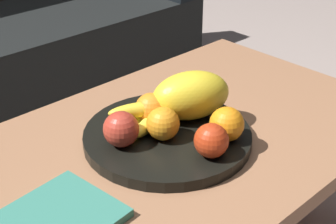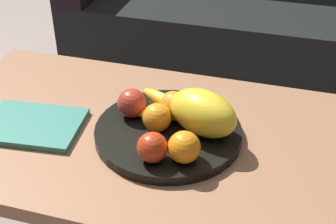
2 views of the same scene
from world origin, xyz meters
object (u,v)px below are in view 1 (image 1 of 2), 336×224
(fruit_bowl, at_px, (168,137))
(orange_front, at_px, (163,124))
(apple_front, at_px, (121,129))
(melon_large_front, at_px, (191,95))
(apple_left, at_px, (211,141))
(orange_left, at_px, (151,109))
(coffee_table, at_px, (154,165))
(banana_bunch, at_px, (148,116))
(orange_right, at_px, (227,124))

(fruit_bowl, xyz_separation_m, orange_front, (-0.03, -0.01, 0.05))
(orange_front, height_order, apple_front, apple_front)
(melon_large_front, distance_m, apple_left, 0.16)
(orange_front, bearing_deg, orange_left, 69.49)
(melon_large_front, height_order, orange_front, melon_large_front)
(orange_left, bearing_deg, apple_front, -167.55)
(fruit_bowl, bearing_deg, orange_left, 91.30)
(fruit_bowl, distance_m, melon_large_front, 0.11)
(melon_large_front, bearing_deg, apple_front, 174.88)
(fruit_bowl, bearing_deg, coffee_table, 177.08)
(coffee_table, xyz_separation_m, apple_left, (0.04, -0.13, 0.10))
(coffee_table, height_order, apple_left, apple_left)
(fruit_bowl, bearing_deg, melon_large_front, 8.90)
(coffee_table, height_order, banana_bunch, banana_bunch)
(coffee_table, xyz_separation_m, apple_front, (-0.06, 0.03, 0.11))
(orange_right, height_order, banana_bunch, orange_right)
(fruit_bowl, bearing_deg, orange_right, -57.23)
(orange_front, bearing_deg, fruit_bowl, 23.37)
(orange_front, bearing_deg, orange_right, -45.64)
(orange_left, height_order, apple_front, apple_front)
(apple_front, bearing_deg, banana_bunch, 11.34)
(melon_large_front, distance_m, orange_right, 0.12)
(coffee_table, bearing_deg, orange_right, -44.88)
(orange_front, xyz_separation_m, banana_bunch, (0.01, 0.06, -0.01))
(fruit_bowl, xyz_separation_m, orange_left, (-0.00, 0.05, 0.05))
(fruit_bowl, height_order, apple_left, apple_left)
(orange_front, height_order, banana_bunch, orange_front)
(melon_large_front, height_order, orange_left, melon_large_front)
(fruit_bowl, xyz_separation_m, melon_large_front, (0.08, 0.01, 0.07))
(orange_right, distance_m, banana_bunch, 0.18)
(coffee_table, bearing_deg, banana_bunch, 62.02)
(melon_large_front, distance_m, banana_bunch, 0.11)
(melon_large_front, height_order, apple_left, melon_large_front)
(apple_front, height_order, banana_bunch, apple_front)
(apple_front, xyz_separation_m, apple_left, (0.11, -0.16, -0.00))
(orange_front, bearing_deg, banana_bunch, 81.42)
(orange_front, xyz_separation_m, orange_left, (0.02, 0.06, 0.00))
(apple_left, bearing_deg, coffee_table, 107.61)
(melon_large_front, bearing_deg, fruit_bowl, -171.10)
(fruit_bowl, height_order, orange_left, orange_left)
(apple_front, bearing_deg, coffee_table, -23.46)
(banana_bunch, bearing_deg, orange_front, -98.58)
(melon_large_front, distance_m, orange_left, 0.10)
(orange_front, distance_m, apple_front, 0.09)
(coffee_table, xyz_separation_m, melon_large_front, (0.12, 0.01, 0.12))
(coffee_table, relative_size, melon_large_front, 6.66)
(apple_front, relative_size, banana_bunch, 0.46)
(orange_front, bearing_deg, melon_large_front, 12.41)
(fruit_bowl, xyz_separation_m, apple_left, (-0.00, -0.13, 0.05))
(orange_right, xyz_separation_m, apple_front, (-0.17, 0.14, 0.00))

